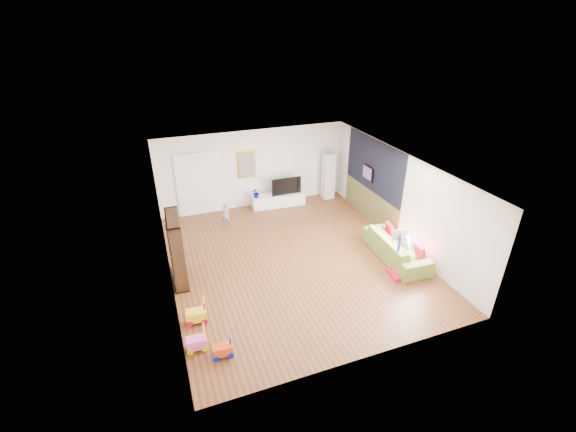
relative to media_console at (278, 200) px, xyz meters
name	(u,v)px	position (x,y,z in m)	size (l,w,h in m)	color
floor	(293,259)	(-0.74, -3.36, -0.22)	(6.50, 7.50, 0.00)	brown
ceiling	(294,167)	(-0.74, -3.36, 2.48)	(6.50, 7.50, 0.00)	white
wall_back	(254,169)	(-0.74, 0.39, 1.13)	(6.50, 0.00, 2.70)	silver
wall_front	(368,305)	(-0.74, -7.11, 1.13)	(6.50, 0.00, 2.70)	silver
wall_left	(165,238)	(-3.99, -3.36, 1.13)	(0.00, 7.50, 2.70)	white
wall_right	(398,198)	(2.51, -3.36, 1.13)	(0.00, 7.50, 2.70)	silver
navy_accent	(374,166)	(2.50, -1.96, 1.63)	(0.01, 3.20, 1.70)	black
olive_wainscot	(370,205)	(2.50, -1.96, 0.28)	(0.01, 3.20, 1.00)	brown
doorway	(199,185)	(-2.64, 0.35, 0.83)	(1.45, 0.06, 2.10)	white
painting_back	(247,165)	(-0.99, 0.35, 1.33)	(0.62, 0.06, 0.92)	gold
artwork_right	(368,173)	(2.43, -1.76, 1.33)	(0.04, 0.56, 0.46)	#7F3F8C
media_console	(278,200)	(0.00, 0.00, 0.00)	(1.87, 0.47, 0.44)	white
tall_cabinet	(328,176)	(1.95, 0.06, 0.64)	(0.40, 0.40, 1.72)	silver
bookshelf	(177,249)	(-3.76, -3.21, 0.67)	(0.32, 1.22, 1.78)	#331E0F
sofa	(396,247)	(1.95, -4.29, 0.11)	(2.27, 0.89, 0.66)	olive
basketball_hoop	(401,255)	(1.54, -5.03, 0.42)	(0.44, 0.53, 1.27)	#C30B35
ride_on_yellow	(196,312)	(-3.61, -4.94, 0.07)	(0.44, 0.27, 0.58)	yellow
ride_on_orange	(222,346)	(-3.28, -6.08, 0.04)	(0.38, 0.24, 0.51)	#D5410F
ride_on_pink	(196,339)	(-3.73, -5.73, 0.05)	(0.41, 0.25, 0.54)	#F94DB7
child	(226,215)	(-2.06, -0.83, 0.18)	(0.29, 0.19, 0.79)	gray
tv	(285,185)	(0.28, 0.03, 0.52)	(1.06, 0.14, 0.61)	black
vase_plant	(256,193)	(-0.78, 0.03, 0.39)	(0.32, 0.27, 0.35)	#02068F
pillow_left	(420,252)	(2.20, -4.94, 0.31)	(0.10, 0.39, 0.39)	red
pillow_center	(404,240)	(2.16, -4.31, 0.31)	(0.10, 0.37, 0.37)	white
pillow_right	(390,229)	(2.15, -3.64, 0.31)	(0.10, 0.37, 0.37)	red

